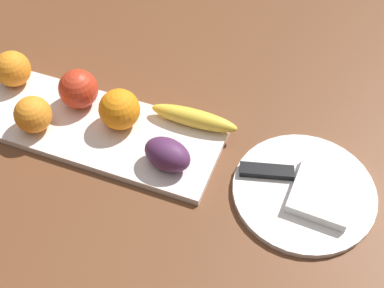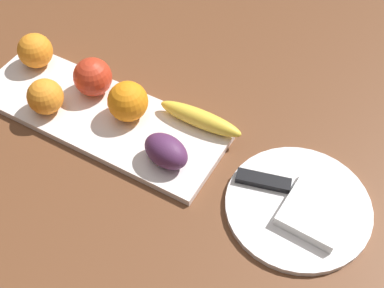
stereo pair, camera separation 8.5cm
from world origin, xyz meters
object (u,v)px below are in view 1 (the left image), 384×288
at_px(orange_center, 13,69).
at_px(knife, 276,172).
at_px(banana, 194,118).
at_px(orange_near_apple, 33,114).
at_px(folded_napkin, 323,192).
at_px(dinner_plate, 304,192).
at_px(orange_near_banana, 119,109).
at_px(grape_bunch, 167,154).
at_px(fruit_tray, 90,127).
at_px(apple, 78,89).

bearing_deg(orange_center, knife, -3.73).
bearing_deg(orange_center, banana, 3.00).
distance_m(orange_near_apple, knife, 0.43).
distance_m(orange_near_apple, folded_napkin, 0.51).
xyz_separation_m(dinner_plate, knife, (-0.05, 0.01, 0.01)).
height_order(orange_near_banana, dinner_plate, orange_near_banana).
relative_size(banana, grape_bunch, 1.94).
bearing_deg(dinner_plate, knife, 165.06).
bearing_deg(fruit_tray, dinner_plate, 0.00).
relative_size(grape_bunch, knife, 0.46).
bearing_deg(apple, orange_near_banana, -12.13).
bearing_deg(grape_bunch, banana, 84.22).
bearing_deg(grape_bunch, apple, 159.91).
relative_size(fruit_tray, orange_near_apple, 7.30).
bearing_deg(knife, dinner_plate, -29.76).
height_order(fruit_tray, knife, knife).
bearing_deg(knife, grape_bunch, 179.85).
height_order(orange_near_banana, knife, orange_near_banana).
relative_size(orange_near_banana, folded_napkin, 0.66).
bearing_deg(grape_bunch, fruit_tray, 169.04).
xyz_separation_m(orange_near_banana, grape_bunch, (0.11, -0.06, -0.01)).
xyz_separation_m(apple, banana, (0.21, 0.02, -0.02)).
bearing_deg(knife, banana, 147.48).
xyz_separation_m(fruit_tray, grape_bunch, (0.16, -0.03, 0.03)).
xyz_separation_m(fruit_tray, orange_near_apple, (-0.09, -0.04, 0.04)).
relative_size(banana, orange_center, 2.36).
xyz_separation_m(orange_near_apple, grape_bunch, (0.25, 0.01, -0.01)).
height_order(banana, dinner_plate, banana).
distance_m(apple, dinner_plate, 0.44).
height_order(grape_bunch, folded_napkin, grape_bunch).
bearing_deg(fruit_tray, orange_near_apple, -156.13).
height_order(apple, orange_near_apple, apple).
bearing_deg(folded_napkin, apple, 174.70).
xyz_separation_m(fruit_tray, folded_napkin, (0.42, 0.00, 0.01)).
bearing_deg(grape_bunch, orange_near_banana, 153.96).
distance_m(orange_near_banana, grape_bunch, 0.13).
distance_m(orange_near_banana, knife, 0.29).
relative_size(orange_near_apple, dinner_plate, 0.28).
bearing_deg(orange_center, fruit_tray, -14.76).
relative_size(fruit_tray, dinner_plate, 2.04).
distance_m(fruit_tray, apple, 0.07).
bearing_deg(banana, fruit_tray, 19.49).
xyz_separation_m(banana, orange_near_banana, (-0.12, -0.04, 0.02)).
height_order(banana, knife, banana).
xyz_separation_m(fruit_tray, apple, (-0.04, 0.04, 0.04)).
bearing_deg(fruit_tray, orange_near_banana, 23.90).
bearing_deg(orange_center, orange_near_banana, -6.06).
distance_m(fruit_tray, orange_near_apple, 0.10).
bearing_deg(banana, apple, 4.97).
height_order(fruit_tray, grape_bunch, grape_bunch).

